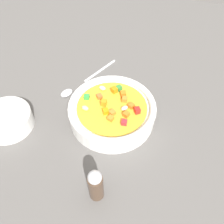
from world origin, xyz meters
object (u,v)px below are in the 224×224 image
at_px(spoon, 81,83).
at_px(side_bowl_small, 7,119).
at_px(pepper_shaker, 96,185).
at_px(soup_bowl_main, 112,111).

bearing_deg(spoon, side_bowl_small, -5.94).
bearing_deg(pepper_shaker, soup_bowl_main, -81.95).
xyz_separation_m(side_bowl_small, pepper_shaker, (-0.26, 0.10, 0.02)).
bearing_deg(soup_bowl_main, side_bowl_small, 22.03).
xyz_separation_m(spoon, pepper_shaker, (-0.15, 0.29, 0.04)).
distance_m(soup_bowl_main, pepper_shaker, 0.20).
relative_size(soup_bowl_main, spoon, 1.06).
relative_size(spoon, side_bowl_small, 1.67).
relative_size(spoon, pepper_shaker, 2.19).
height_order(spoon, pepper_shaker, pepper_shaker).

